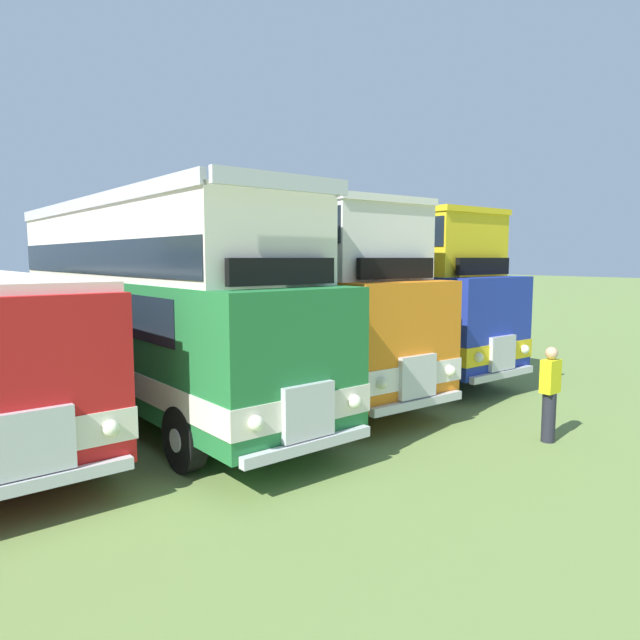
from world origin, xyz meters
TOP-DOWN VIEW (x-y plane):
  - bus_seventh_in_row at (6.70, -0.14)m, footprint 2.79×11.20m
  - bus_eighth_in_row at (10.06, 0.35)m, footprint 2.92×10.89m
  - bus_ninth_in_row at (13.41, 0.43)m, footprint 2.67×9.90m
  - marshal_person at (11.39, -6.90)m, footprint 0.36×0.24m

SIDE VIEW (x-z plane):
  - marshal_person at x=11.39m, z-range 0.02..1.75m
  - bus_seventh_in_row at x=6.70m, z-range 0.10..4.62m
  - bus_ninth_in_row at x=13.41m, z-range 0.22..4.71m
  - bus_eighth_in_row at x=10.06m, z-range 0.23..4.72m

